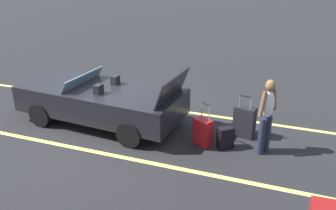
# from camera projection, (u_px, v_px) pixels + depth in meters

# --- Properties ---
(ground_plane) EXTENTS (80.00, 80.00, 0.00)m
(ground_plane) POSITION_uv_depth(u_px,v_px,m) (103.00, 122.00, 8.85)
(ground_plane) COLOR black
(lot_line_near) EXTENTS (18.00, 0.12, 0.01)m
(lot_line_near) POSITION_uv_depth(u_px,v_px,m) (126.00, 103.00, 9.98)
(lot_line_near) COLOR #EAE066
(lot_line_near) RESTS_ON ground_plane
(lot_line_mid) EXTENTS (18.00, 0.12, 0.01)m
(lot_line_mid) POSITION_uv_depth(u_px,v_px,m) (72.00, 147.00, 7.64)
(lot_line_mid) COLOR #EAE066
(lot_line_mid) RESTS_ON ground_plane
(convertible_car) EXTENTS (4.27, 2.07, 1.53)m
(convertible_car) POSITION_uv_depth(u_px,v_px,m) (95.00, 99.00, 8.69)
(convertible_car) COLOR black
(convertible_car) RESTS_ON ground_plane
(suitcase_large_black) EXTENTS (0.53, 0.38, 1.05)m
(suitcase_large_black) POSITION_uv_depth(u_px,v_px,m) (244.00, 122.00, 7.99)
(suitcase_large_black) COLOR black
(suitcase_large_black) RESTS_ON ground_plane
(suitcase_medium_bright) EXTENTS (0.47, 0.41, 0.99)m
(suitcase_medium_bright) POSITION_uv_depth(u_px,v_px,m) (203.00, 132.00, 7.64)
(suitcase_medium_bright) COLOR red
(suitcase_medium_bright) RESTS_ON ground_plane
(suitcase_small_carryon) EXTENTS (0.39, 0.37, 0.50)m
(suitcase_small_carryon) POSITION_uv_depth(u_px,v_px,m) (225.00, 138.00, 7.52)
(suitcase_small_carryon) COLOR black
(suitcase_small_carryon) RESTS_ON ground_plane
(traveler_person) EXTENTS (0.37, 0.57, 1.65)m
(traveler_person) POSITION_uv_depth(u_px,v_px,m) (267.00, 113.00, 7.10)
(traveler_person) COLOR #1E2338
(traveler_person) RESTS_ON ground_plane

